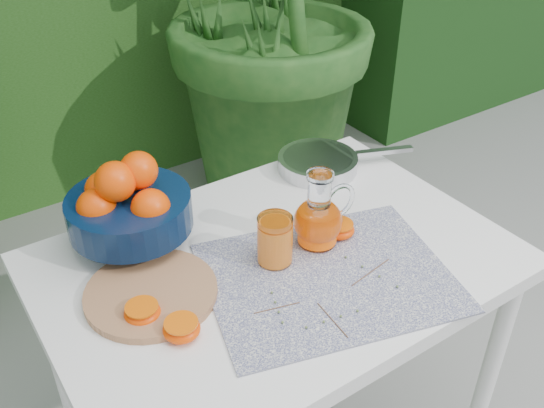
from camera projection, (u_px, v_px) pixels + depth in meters
white_table at (277, 286)px, 1.37m from camera, size 1.00×0.70×0.75m
placemat at (328, 277)px, 1.27m from camera, size 0.59×0.51×0.00m
cutting_board at (151, 293)px, 1.22m from camera, size 0.32×0.32×0.02m
fruit_bowl at (128, 205)px, 1.32m from camera, size 0.36×0.36×0.22m
juice_pitcher at (319, 219)px, 1.33m from camera, size 0.16×0.11×0.18m
juice_tumbler at (275, 241)px, 1.28m from camera, size 0.09×0.09×0.11m
saute_pan at (319, 162)px, 1.63m from camera, size 0.39×0.28×0.04m
orange_halves at (229, 286)px, 1.22m from camera, size 0.57×0.17×0.03m
thyme_sprigs at (330, 298)px, 1.21m from camera, size 0.33×0.19×0.01m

